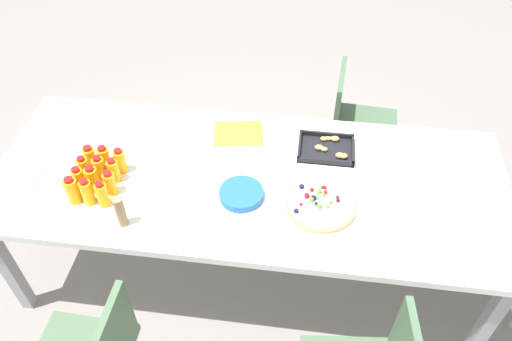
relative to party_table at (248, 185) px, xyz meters
The scene contains 21 objects.
ground_plane 0.70m from the party_table, ahead, with size 12.00×12.00×0.00m, color gray.
party_table is the anchor object (origin of this frame).
chair_far_right 1.02m from the party_table, 56.00° to the left, with size 0.43×0.43×0.83m.
juice_bottle_0 0.82m from the party_table, 161.70° to the right, with size 0.06×0.06×0.15m.
juice_bottle_1 0.76m from the party_table, 159.93° to the right, with size 0.05×0.05×0.15m.
juice_bottle_2 0.69m from the party_table, 157.75° to the right, with size 0.05×0.05×0.14m.
juice_bottle_3 0.80m from the party_table, 166.86° to the right, with size 0.06×0.06×0.14m.
juice_bottle_4 0.74m from the party_table, 166.02° to the right, with size 0.06×0.06×0.15m.
juice_bottle_5 0.66m from the party_table, 163.72° to the right, with size 0.06×0.06×0.13m.
juice_bottle_6 0.79m from the party_table, behind, with size 0.05×0.05×0.14m.
juice_bottle_7 0.72m from the party_table, behind, with size 0.06×0.06×0.15m.
juice_bottle_8 0.65m from the party_table, behind, with size 0.05×0.05×0.14m.
juice_bottle_9 0.78m from the party_table, behind, with size 0.06×0.06×0.14m.
juice_bottle_10 0.71m from the party_table, behind, with size 0.06×0.06×0.15m.
juice_bottle_11 0.63m from the party_table, behind, with size 0.06×0.06×0.14m.
fruit_pizza 0.39m from the party_table, 21.06° to the right, with size 0.33×0.33×0.05m.
snack_tray 0.45m from the party_table, 32.76° to the left, with size 0.29×0.22×0.04m.
plate_stack 0.15m from the party_table, 95.53° to the right, with size 0.21×0.21×0.04m.
napkin_stack 1.10m from the party_table, behind, with size 0.15×0.15×0.02m, color white.
cardboard_tube 0.64m from the party_table, 144.93° to the right, with size 0.04×0.04×0.16m, color #9E7A56.
paper_folder 0.33m from the party_table, 107.04° to the left, with size 0.26×0.20×0.01m, color yellow.
Camera 1 is at (0.26, -1.67, 2.49)m, focal length 34.87 mm.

